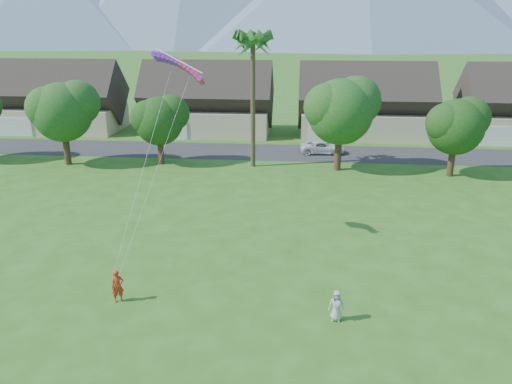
# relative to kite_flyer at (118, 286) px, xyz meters

# --- Properties ---
(ground) EXTENTS (500.00, 500.00, 0.00)m
(ground) POSITION_rel_kite_flyer_xyz_m (6.31, -3.62, -0.84)
(ground) COLOR #2D6019
(ground) RESTS_ON ground
(street) EXTENTS (90.00, 7.00, 0.01)m
(street) POSITION_rel_kite_flyer_xyz_m (6.31, 30.38, -0.84)
(street) COLOR #2D2D30
(street) RESTS_ON ground
(kite_flyer) EXTENTS (0.74, 0.67, 1.69)m
(kite_flyer) POSITION_rel_kite_flyer_xyz_m (0.00, 0.00, 0.00)
(kite_flyer) COLOR red
(kite_flyer) RESTS_ON ground
(watcher) EXTENTS (0.80, 0.58, 1.53)m
(watcher) POSITION_rel_kite_flyer_xyz_m (10.73, -0.66, -0.08)
(watcher) COLOR #AFAFAB
(watcher) RESTS_ON ground
(parked_car) EXTENTS (4.73, 2.32, 1.29)m
(parked_car) POSITION_rel_kite_flyer_xyz_m (11.14, 30.38, -0.20)
(parked_car) COLOR silver
(parked_car) RESTS_ON ground
(houses_row) EXTENTS (72.75, 8.19, 8.86)m
(houses_row) POSITION_rel_kite_flyer_xyz_m (6.80, 39.37, 2.60)
(houses_row) COLOR beige
(houses_row) RESTS_ON ground
(tree_row) EXTENTS (62.27, 6.67, 8.45)m
(tree_row) POSITION_rel_kite_flyer_xyz_m (5.17, 24.30, 4.04)
(tree_row) COLOR #47301C
(tree_row) RESTS_ON ground
(fan_palm) EXTENTS (3.00, 3.00, 13.80)m
(fan_palm) POSITION_rel_kite_flyer_xyz_m (4.31, 24.88, 10.96)
(fan_palm) COLOR #4C3D26
(fan_palm) RESTS_ON ground
(parafoil_kite) EXTENTS (3.34, 1.26, 0.50)m
(parafoil_kite) POSITION_rel_kite_flyer_xyz_m (1.91, 7.46, 10.13)
(parafoil_kite) COLOR purple
(parafoil_kite) RESTS_ON ground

